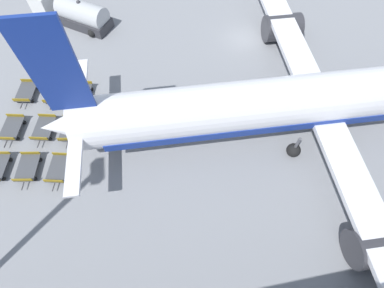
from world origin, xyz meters
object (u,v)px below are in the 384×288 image
at_px(baggage_dolly_row_mid_a_col_a, 55,93).
at_px(baggage_dolly_row_mid_b_col_c, 59,169).
at_px(baggage_dolly_row_near_col_a, 27,92).
at_px(baggage_dolly_row_mid_b_col_b, 70,129).
at_px(baggage_dolly_row_mid_a_col_b, 44,128).
at_px(baggage_dolly_row_mid_b_col_a, 82,94).
at_px(airplane, 336,98).
at_px(fuel_tanker_secondary, 75,13).
at_px(baggage_dolly_row_mid_a_col_c, 28,168).
at_px(baggage_dolly_row_near_col_b, 12,128).

height_order(baggage_dolly_row_mid_a_col_a, baggage_dolly_row_mid_b_col_c, same).
bearing_deg(baggage_dolly_row_near_col_a, baggage_dolly_row_mid_b_col_b, 39.55).
height_order(baggage_dolly_row_mid_a_col_b, baggage_dolly_row_mid_b_col_a, same).
relative_size(baggage_dolly_row_near_col_a, baggage_dolly_row_mid_a_col_b, 1.00).
height_order(airplane, baggage_dolly_row_mid_a_col_a, airplane).
height_order(baggage_dolly_row_mid_a_col_a, baggage_dolly_row_mid_b_col_b, same).
xyz_separation_m(baggage_dolly_row_near_col_a, baggage_dolly_row_mid_b_col_a, (1.21, 5.25, 0.00)).
bearing_deg(baggage_dolly_row_mid_b_col_b, fuel_tanker_secondary, 178.55).
xyz_separation_m(fuel_tanker_secondary, baggage_dolly_row_mid_a_col_c, (18.70, -3.76, -0.84)).
relative_size(airplane, baggage_dolly_row_near_col_b, 14.53).
xyz_separation_m(airplane, baggage_dolly_row_near_col_b, (-4.00, -27.79, -2.83)).
xyz_separation_m(fuel_tanker_secondary, baggage_dolly_row_mid_b_col_c, (19.27, -1.23, -0.84)).
distance_m(baggage_dolly_row_mid_b_col_b, baggage_dolly_row_mid_b_col_c, 3.92).
height_order(baggage_dolly_row_near_col_a, baggage_dolly_row_mid_b_col_b, same).
height_order(baggage_dolly_row_near_col_b, baggage_dolly_row_mid_b_col_b, same).
height_order(baggage_dolly_row_mid_a_col_c, baggage_dolly_row_mid_b_col_c, same).
relative_size(fuel_tanker_secondary, baggage_dolly_row_mid_a_col_b, 2.78).
bearing_deg(baggage_dolly_row_near_col_b, baggage_dolly_row_mid_b_col_c, 41.49).
bearing_deg(baggage_dolly_row_mid_a_col_c, baggage_dolly_row_mid_b_col_b, 134.15).
relative_size(baggage_dolly_row_near_col_a, baggage_dolly_row_near_col_b, 1.00).
height_order(baggage_dolly_row_near_col_a, baggage_dolly_row_mid_a_col_b, same).
relative_size(baggage_dolly_row_near_col_a, baggage_dolly_row_mid_a_col_a, 1.00).
distance_m(baggage_dolly_row_mid_a_col_b, baggage_dolly_row_mid_a_col_c, 3.92).
relative_size(baggage_dolly_row_near_col_b, baggage_dolly_row_mid_a_col_b, 1.00).
height_order(fuel_tanker_secondary, baggage_dolly_row_near_col_a, fuel_tanker_secondary).
distance_m(baggage_dolly_row_near_col_b, baggage_dolly_row_mid_a_col_c, 4.66).
bearing_deg(baggage_dolly_row_mid_a_col_c, baggage_dolly_row_near_col_a, -173.88).
distance_m(baggage_dolly_row_mid_b_col_a, baggage_dolly_row_mid_b_col_c, 8.00).
height_order(baggage_dolly_row_near_col_a, baggage_dolly_row_mid_b_col_c, same).
distance_m(baggage_dolly_row_near_col_a, baggage_dolly_row_mid_a_col_b, 5.06).
xyz_separation_m(airplane, baggage_dolly_row_mid_b_col_c, (0.87, -23.48, -2.83)).
height_order(baggage_dolly_row_near_col_b, baggage_dolly_row_mid_b_col_a, same).
height_order(baggage_dolly_row_mid_b_col_a, baggage_dolly_row_mid_b_col_b, same).
bearing_deg(baggage_dolly_row_near_col_a, baggage_dolly_row_mid_a_col_a, 76.56).
bearing_deg(baggage_dolly_row_mid_a_col_a, baggage_dolly_row_mid_a_col_c, -13.20).
height_order(fuel_tanker_secondary, baggage_dolly_row_mid_b_col_b, fuel_tanker_secondary).
distance_m(baggage_dolly_row_near_col_b, baggage_dolly_row_mid_b_col_b, 5.25).
relative_size(airplane, baggage_dolly_row_mid_b_col_c, 14.52).
xyz_separation_m(airplane, fuel_tanker_secondary, (-18.40, -22.25, -1.99)).
xyz_separation_m(baggage_dolly_row_mid_a_col_b, baggage_dolly_row_mid_b_col_b, (0.51, 2.31, 0.00)).
relative_size(airplane, fuel_tanker_secondary, 5.23).
distance_m(baggage_dolly_row_mid_a_col_a, baggage_dolly_row_mid_a_col_c, 8.00).
bearing_deg(baggage_dolly_row_mid_b_col_a, airplane, 72.28).
xyz_separation_m(baggage_dolly_row_near_col_b, baggage_dolly_row_mid_b_col_c, (4.87, 4.31, 0.00)).
bearing_deg(baggage_dolly_row_near_col_b, baggage_dolly_row_mid_a_col_b, 79.43).
height_order(baggage_dolly_row_mid_a_col_a, baggage_dolly_row_mid_b_col_a, same).
height_order(airplane, baggage_dolly_row_mid_a_col_b, airplane).
xyz_separation_m(baggage_dolly_row_near_col_a, baggage_dolly_row_mid_b_col_b, (5.17, 4.27, 0.00)).
xyz_separation_m(baggage_dolly_row_near_col_a, baggage_dolly_row_mid_a_col_b, (4.67, 1.96, 0.00)).
distance_m(baggage_dolly_row_mid_a_col_c, baggage_dolly_row_mid_b_col_c, 2.59).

